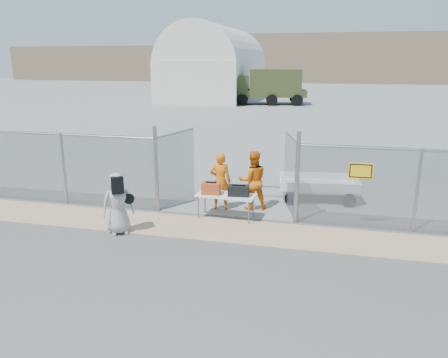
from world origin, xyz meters
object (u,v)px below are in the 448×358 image
(folding_table, at_px, (226,206))
(security_worker_left, at_px, (220,181))
(security_worker_right, at_px, (253,180))
(utility_trailer, at_px, (318,188))
(visitor, at_px, (118,203))

(folding_table, relative_size, security_worker_left, 0.94)
(folding_table, relative_size, security_worker_right, 0.92)
(security_worker_left, bearing_deg, utility_trailer, -154.79)
(folding_table, xyz_separation_m, security_worker_right, (0.59, 0.95, 0.53))
(folding_table, bearing_deg, utility_trailer, 47.46)
(security_worker_left, bearing_deg, visitor, 44.10)
(visitor, xyz_separation_m, utility_trailer, (4.85, 4.02, -0.42))
(folding_table, height_order, security_worker_right, security_worker_right)
(security_worker_left, xyz_separation_m, visitor, (-2.07, -2.40, -0.06))
(security_worker_right, bearing_deg, utility_trailer, -164.74)
(folding_table, distance_m, utility_trailer, 3.38)
(security_worker_left, distance_m, utility_trailer, 3.26)
(utility_trailer, bearing_deg, security_worker_right, -150.61)
(security_worker_right, bearing_deg, folding_table, 36.96)
(folding_table, distance_m, visitor, 2.98)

